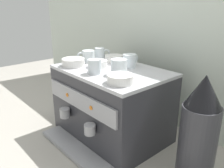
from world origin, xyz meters
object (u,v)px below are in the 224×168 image
(ceramic_cup_1, at_px, (119,67))
(ceramic_bowl_1, at_px, (120,79))
(milk_pitcher, at_px, (69,101))
(ceramic_cup_0, at_px, (94,66))
(espresso_machine, at_px, (111,103))
(ceramic_bowl_2, at_px, (73,62))
(ceramic_bowl_3, at_px, (114,58))
(ceramic_cup_2, at_px, (100,54))
(ceramic_cup_4, at_px, (130,61))
(coffee_grinder, at_px, (199,131))
(ceramic_cup_3, at_px, (88,56))
(ceramic_bowl_0, at_px, (98,64))

(ceramic_cup_1, xyz_separation_m, ceramic_bowl_1, (0.11, -0.09, -0.02))
(milk_pitcher, bearing_deg, ceramic_bowl_1, -8.50)
(ceramic_cup_0, relative_size, ceramic_bowl_1, 0.79)
(espresso_machine, xyz_separation_m, milk_pitcher, (-0.44, -0.02, -0.13))
(ceramic_bowl_2, relative_size, ceramic_bowl_3, 1.18)
(ceramic_cup_0, distance_m, ceramic_cup_2, 0.29)
(ceramic_cup_4, bearing_deg, coffee_grinder, -8.54)
(ceramic_cup_3, bearing_deg, ceramic_cup_1, -6.33)
(ceramic_cup_3, bearing_deg, ceramic_bowl_0, -12.21)
(espresso_machine, xyz_separation_m, ceramic_bowl_3, (-0.13, 0.13, 0.22))
(ceramic_cup_0, distance_m, ceramic_bowl_2, 0.19)
(ceramic_cup_2, bearing_deg, ceramic_bowl_0, -42.84)
(ceramic_cup_2, distance_m, ceramic_cup_4, 0.25)
(ceramic_cup_3, bearing_deg, milk_pitcher, -172.60)
(ceramic_cup_2, xyz_separation_m, ceramic_cup_3, (-0.00, -0.09, -0.00))
(ceramic_cup_0, distance_m, coffee_grinder, 0.58)
(ceramic_bowl_1, bearing_deg, ceramic_bowl_0, 161.39)
(ceramic_bowl_3, bearing_deg, coffee_grinder, -8.27)
(espresso_machine, relative_size, ceramic_bowl_2, 4.71)
(ceramic_bowl_1, height_order, milk_pitcher, ceramic_bowl_1)
(ceramic_bowl_2, xyz_separation_m, milk_pitcher, (-0.24, 0.09, -0.35))
(ceramic_bowl_0, bearing_deg, espresso_machine, 14.40)
(espresso_machine, height_order, milk_pitcher, espresso_machine)
(ceramic_cup_0, distance_m, ceramic_bowl_3, 0.27)
(ceramic_cup_2, bearing_deg, ceramic_bowl_1, -27.46)
(milk_pitcher, bearing_deg, ceramic_bowl_3, 26.04)
(ceramic_cup_4, bearing_deg, espresso_machine, -105.65)
(ceramic_cup_2, relative_size, ceramic_bowl_2, 0.76)
(ceramic_bowl_2, bearing_deg, ceramic_cup_0, 1.35)
(ceramic_cup_2, distance_m, milk_pitcher, 0.45)
(ceramic_cup_2, height_order, ceramic_bowl_2, ceramic_cup_2)
(ceramic_cup_0, xyz_separation_m, coffee_grinder, (0.52, 0.15, -0.20))
(coffee_grinder, bearing_deg, ceramic_bowl_0, -174.34)
(ceramic_bowl_0, relative_size, ceramic_bowl_3, 0.95)
(ceramic_cup_3, distance_m, ceramic_bowl_1, 0.43)
(ceramic_cup_2, distance_m, coffee_grinder, 0.76)
(ceramic_bowl_3, bearing_deg, milk_pitcher, -153.96)
(ceramic_cup_1, distance_m, ceramic_cup_3, 0.31)
(ceramic_cup_3, distance_m, milk_pitcher, 0.43)
(ceramic_cup_0, height_order, ceramic_bowl_1, ceramic_cup_0)
(ceramic_cup_1, bearing_deg, ceramic_cup_4, 113.62)
(ceramic_cup_2, xyz_separation_m, milk_pitcher, (-0.23, -0.12, -0.37))
(ceramic_cup_4, xyz_separation_m, ceramic_bowl_0, (-0.12, -0.13, -0.02))
(coffee_grinder, relative_size, milk_pitcher, 3.28)
(ceramic_cup_4, bearing_deg, ceramic_bowl_2, -135.44)
(ceramic_bowl_3, relative_size, coffee_grinder, 0.23)
(ceramic_cup_1, relative_size, ceramic_bowl_3, 0.97)
(coffee_grinder, bearing_deg, ceramic_bowl_2, -167.98)
(coffee_grinder, xyz_separation_m, milk_pitcher, (-0.96, -0.06, -0.16))
(espresso_machine, bearing_deg, ceramic_bowl_0, -165.60)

